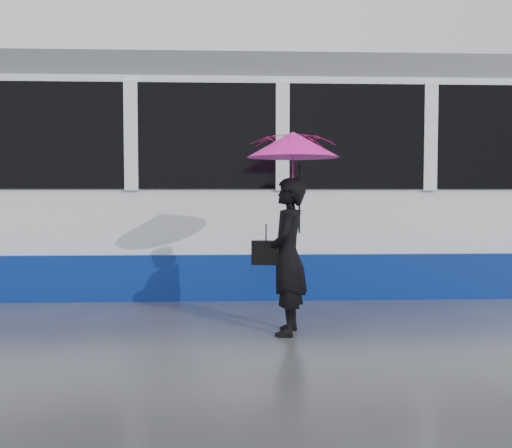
{
  "coord_description": "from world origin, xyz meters",
  "views": [
    {
      "loc": [
        0.15,
        -6.34,
        1.43
      ],
      "look_at": [
        0.43,
        -0.04,
        1.1
      ],
      "focal_mm": 40.0,
      "sensor_mm": 36.0,
      "label": 1
    }
  ],
  "objects": [
    {
      "name": "ground",
      "position": [
        0.0,
        0.0,
        0.0
      ],
      "size": [
        90.0,
        90.0,
        0.0
      ],
      "primitive_type": "plane",
      "color": "#2D2D33",
      "rests_on": "ground"
    },
    {
      "name": "rails",
      "position": [
        0.0,
        2.5,
        0.01
      ],
      "size": [
        34.0,
        1.51,
        0.02
      ],
      "color": "#3F3D38",
      "rests_on": "ground"
    },
    {
      "name": "tram",
      "position": [
        -2.66,
        2.5,
        1.64
      ],
      "size": [
        26.0,
        2.56,
        3.35
      ],
      "color": "white",
      "rests_on": "ground"
    },
    {
      "name": "woman",
      "position": [
        0.73,
        -0.59,
        0.8
      ],
      "size": [
        0.49,
        0.64,
        1.6
      ],
      "primitive_type": "imported",
      "rotation": [
        0.0,
        0.0,
        -1.76
      ],
      "color": "black",
      "rests_on": "ground"
    },
    {
      "name": "umbrella",
      "position": [
        0.78,
        -0.59,
        1.75
      ],
      "size": [
        1.1,
        1.1,
        1.08
      ],
      "rotation": [
        0.0,
        0.0,
        -0.19
      ],
      "color": "#FA1556",
      "rests_on": "ground"
    },
    {
      "name": "handbag",
      "position": [
        0.51,
        -0.57,
        0.84
      ],
      "size": [
        0.3,
        0.18,
        0.43
      ],
      "rotation": [
        0.0,
        0.0,
        -0.19
      ],
      "color": "black",
      "rests_on": "ground"
    }
  ]
}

